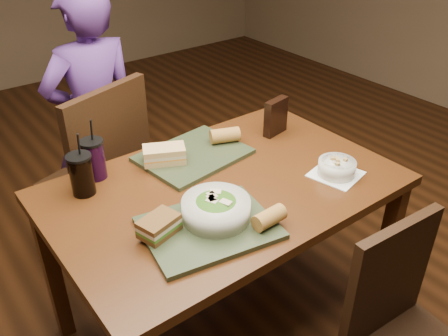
{
  "coord_description": "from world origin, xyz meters",
  "views": [
    {
      "loc": [
        -0.91,
        -1.19,
        1.74
      ],
      "look_at": [
        0.0,
        0.0,
        0.82
      ],
      "focal_mm": 38.0,
      "sensor_mm": 36.0,
      "label": 1
    }
  ],
  "objects_px": {
    "chair_far": "(106,173)",
    "salad_bowl": "(216,208)",
    "chip_bag": "(276,117)",
    "tray_far": "(193,155)",
    "sandwich_near": "(159,226)",
    "baguette_far": "(225,135)",
    "chair_near": "(403,329)",
    "cup_berry": "(94,159)",
    "tray_near": "(209,228)",
    "soup_bowl": "(337,167)",
    "diner": "(96,121)",
    "dining_table": "(224,203)",
    "sandwich_far": "(164,154)",
    "cup_cola": "(82,174)",
    "baguette_near": "(269,218)"
  },
  "relations": [
    {
      "from": "sandwich_far",
      "to": "tray_far",
      "type": "bearing_deg",
      "value": -5.83
    },
    {
      "from": "salad_bowl",
      "to": "chair_near",
      "type": "bearing_deg",
      "value": -56.49
    },
    {
      "from": "sandwich_near",
      "to": "baguette_far",
      "type": "distance_m",
      "value": 0.65
    },
    {
      "from": "chair_near",
      "to": "sandwich_far",
      "type": "xyz_separation_m",
      "value": [
        -0.31,
        0.96,
        0.33
      ]
    },
    {
      "from": "dining_table",
      "to": "baguette_near",
      "type": "bearing_deg",
      "value": -98.73
    },
    {
      "from": "chair_far",
      "to": "cup_cola",
      "type": "xyz_separation_m",
      "value": [
        -0.23,
        -0.36,
        0.26
      ]
    },
    {
      "from": "tray_far",
      "to": "baguette_near",
      "type": "xyz_separation_m",
      "value": [
        -0.07,
        -0.54,
        0.04
      ]
    },
    {
      "from": "chair_near",
      "to": "baguette_near",
      "type": "height_order",
      "value": "chair_near"
    },
    {
      "from": "chip_bag",
      "to": "tray_far",
      "type": "bearing_deg",
      "value": 162.87
    },
    {
      "from": "diner",
      "to": "soup_bowl",
      "type": "distance_m",
      "value": 1.25
    },
    {
      "from": "chair_near",
      "to": "chip_bag",
      "type": "distance_m",
      "value": 1.0
    },
    {
      "from": "tray_far",
      "to": "chip_bag",
      "type": "distance_m",
      "value": 0.42
    },
    {
      "from": "tray_near",
      "to": "baguette_near",
      "type": "bearing_deg",
      "value": -35.53
    },
    {
      "from": "diner",
      "to": "chip_bag",
      "type": "xyz_separation_m",
      "value": [
        0.54,
        -0.74,
        0.15
      ]
    },
    {
      "from": "baguette_near",
      "to": "chip_bag",
      "type": "distance_m",
      "value": 0.69
    },
    {
      "from": "dining_table",
      "to": "sandwich_near",
      "type": "distance_m",
      "value": 0.4
    },
    {
      "from": "tray_near",
      "to": "sandwich_near",
      "type": "distance_m",
      "value": 0.17
    },
    {
      "from": "tray_near",
      "to": "baguette_far",
      "type": "height_order",
      "value": "baguette_far"
    },
    {
      "from": "salad_bowl",
      "to": "soup_bowl",
      "type": "relative_size",
      "value": 1.09
    },
    {
      "from": "chair_near",
      "to": "salad_bowl",
      "type": "xyz_separation_m",
      "value": [
        -0.36,
        0.54,
        0.33
      ]
    },
    {
      "from": "chair_near",
      "to": "tray_far",
      "type": "distance_m",
      "value": 1.01
    },
    {
      "from": "dining_table",
      "to": "cup_cola",
      "type": "relative_size",
      "value": 5.31
    },
    {
      "from": "sandwich_far",
      "to": "cup_cola",
      "type": "distance_m",
      "value": 0.34
    },
    {
      "from": "chip_bag",
      "to": "tray_near",
      "type": "bearing_deg",
      "value": -160.07
    },
    {
      "from": "cup_cola",
      "to": "cup_berry",
      "type": "distance_m",
      "value": 0.11
    },
    {
      "from": "soup_bowl",
      "to": "cup_berry",
      "type": "xyz_separation_m",
      "value": [
        -0.75,
        0.55,
        0.05
      ]
    },
    {
      "from": "tray_far",
      "to": "baguette_far",
      "type": "distance_m",
      "value": 0.17
    },
    {
      "from": "sandwich_near",
      "to": "cup_berry",
      "type": "bearing_deg",
      "value": 91.0
    },
    {
      "from": "dining_table",
      "to": "sandwich_near",
      "type": "xyz_separation_m",
      "value": [
        -0.36,
        -0.13,
        0.14
      ]
    },
    {
      "from": "soup_bowl",
      "to": "baguette_near",
      "type": "xyz_separation_m",
      "value": [
        -0.43,
        -0.09,
        0.01
      ]
    },
    {
      "from": "chip_bag",
      "to": "dining_table",
      "type": "bearing_deg",
      "value": -167.03
    },
    {
      "from": "soup_bowl",
      "to": "sandwich_near",
      "type": "distance_m",
      "value": 0.75
    },
    {
      "from": "chair_far",
      "to": "salad_bowl",
      "type": "distance_m",
      "value": 0.83
    },
    {
      "from": "cup_cola",
      "to": "sandwich_near",
      "type": "bearing_deg",
      "value": -77.11
    },
    {
      "from": "baguette_far",
      "to": "salad_bowl",
      "type": "bearing_deg",
      "value": -130.53
    },
    {
      "from": "tray_near",
      "to": "tray_far",
      "type": "relative_size",
      "value": 1.0
    },
    {
      "from": "sandwich_near",
      "to": "baguette_near",
      "type": "height_order",
      "value": "sandwich_near"
    },
    {
      "from": "chair_near",
      "to": "cup_berry",
      "type": "bearing_deg",
      "value": 118.16
    },
    {
      "from": "dining_table",
      "to": "tray_far",
      "type": "xyz_separation_m",
      "value": [
        0.02,
        0.24,
        0.1
      ]
    },
    {
      "from": "chair_far",
      "to": "diner",
      "type": "distance_m",
      "value": 0.34
    },
    {
      "from": "chair_near",
      "to": "tray_far",
      "type": "bearing_deg",
      "value": 100.62
    },
    {
      "from": "chair_far",
      "to": "salad_bowl",
      "type": "xyz_separation_m",
      "value": [
        0.05,
        -0.8,
        0.24
      ]
    },
    {
      "from": "dining_table",
      "to": "soup_bowl",
      "type": "bearing_deg",
      "value": -28.91
    },
    {
      "from": "dining_table",
      "to": "diner",
      "type": "height_order",
      "value": "diner"
    },
    {
      "from": "salad_bowl",
      "to": "chip_bag",
      "type": "relative_size",
      "value": 1.39
    },
    {
      "from": "salad_bowl",
      "to": "sandwich_far",
      "type": "height_order",
      "value": "salad_bowl"
    },
    {
      "from": "chair_near",
      "to": "chair_far",
      "type": "bearing_deg",
      "value": 107.22
    },
    {
      "from": "baguette_far",
      "to": "chip_bag",
      "type": "relative_size",
      "value": 0.76
    },
    {
      "from": "soup_bowl",
      "to": "sandwich_far",
      "type": "xyz_separation_m",
      "value": [
        -0.49,
        0.46,
        0.02
      ]
    },
    {
      "from": "cup_berry",
      "to": "chip_bag",
      "type": "relative_size",
      "value": 1.48
    }
  ]
}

